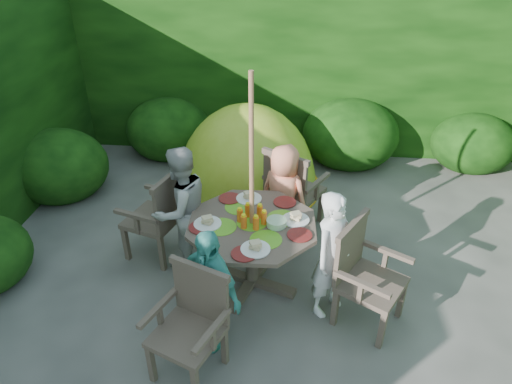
# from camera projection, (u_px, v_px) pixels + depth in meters

# --- Properties ---
(ground) EXTENTS (60.00, 60.00, 0.00)m
(ground) POSITION_uv_depth(u_px,v_px,m) (309.00, 317.00, 4.29)
(ground) COLOR #43413C
(ground) RESTS_ON ground
(hedge_enclosure) EXTENTS (9.00, 9.00, 2.50)m
(hedge_enclosure) POSITION_uv_depth(u_px,v_px,m) (316.00, 137.00, 4.78)
(hedge_enclosure) COLOR black
(hedge_enclosure) RESTS_ON ground
(patio_table) EXTENTS (1.66, 1.66, 0.90)m
(patio_table) POSITION_uv_depth(u_px,v_px,m) (252.00, 233.00, 4.37)
(patio_table) COLOR #44362C
(patio_table) RESTS_ON ground
(parasol_pole) EXTENTS (0.06, 0.06, 2.20)m
(parasol_pole) POSITION_uv_depth(u_px,v_px,m) (252.00, 191.00, 4.13)
(parasol_pole) COLOR #905D39
(parasol_pole) RESTS_ON ground
(garden_chair_right) EXTENTS (0.73, 0.76, 0.97)m
(garden_chair_right) POSITION_uv_depth(u_px,v_px,m) (364.00, 274.00, 4.04)
(garden_chair_right) COLOR #44362C
(garden_chair_right) RESTS_ON ground
(garden_chair_left) EXTENTS (0.67, 0.72, 0.98)m
(garden_chair_left) POSITION_uv_depth(u_px,v_px,m) (159.00, 215.00, 4.83)
(garden_chair_left) COLOR #44362C
(garden_chair_left) RESTS_ON ground
(garden_chair_back) EXTENTS (0.79, 0.76, 1.00)m
(garden_chair_back) POSITION_uv_depth(u_px,v_px,m) (292.00, 189.00, 5.27)
(garden_chair_back) COLOR #44362C
(garden_chair_back) RESTS_ON ground
(garden_chair_front) EXTENTS (0.69, 0.65, 0.91)m
(garden_chair_front) POSITION_uv_depth(u_px,v_px,m) (192.00, 322.00, 3.59)
(garden_chair_front) COLOR #44362C
(garden_chair_front) RESTS_ON ground
(child_right) EXTENTS (0.53, 0.55, 1.27)m
(child_right) POSITION_uv_depth(u_px,v_px,m) (332.00, 255.00, 4.08)
(child_right) COLOR white
(child_right) RESTS_ON ground
(child_left) EXTENTS (0.82, 0.84, 1.36)m
(child_left) POSITION_uv_depth(u_px,v_px,m) (181.00, 209.00, 4.64)
(child_left) COLOR #AAA8A4
(child_left) RESTS_ON ground
(child_back) EXTENTS (0.70, 0.62, 1.20)m
(child_back) POSITION_uv_depth(u_px,v_px,m) (284.00, 196.00, 5.01)
(child_back) COLOR #FF8D69
(child_back) RESTS_ON ground
(child_front) EXTENTS (0.72, 0.65, 1.17)m
(child_front) POSITION_uv_depth(u_px,v_px,m) (210.00, 289.00, 3.78)
(child_front) COLOR #4BAFA4
(child_front) RESTS_ON ground
(dome_tent) EXTENTS (2.04, 2.04, 2.33)m
(dome_tent) POSITION_uv_depth(u_px,v_px,m) (247.00, 186.00, 6.39)
(dome_tent) COLOR #9BB322
(dome_tent) RESTS_ON ground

